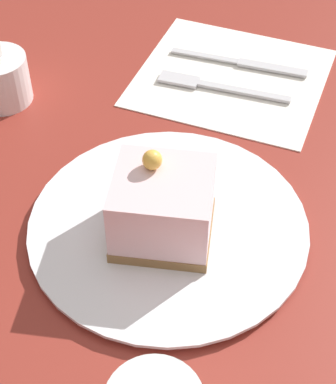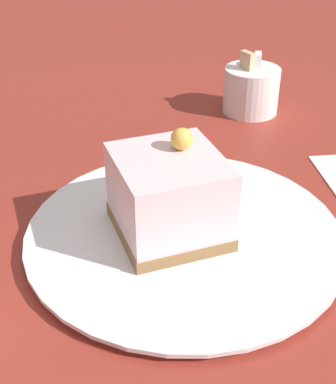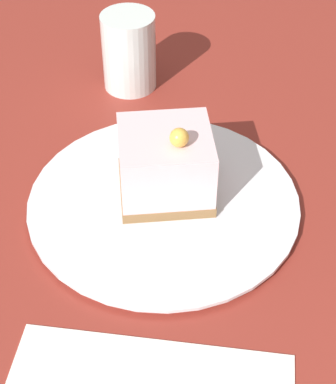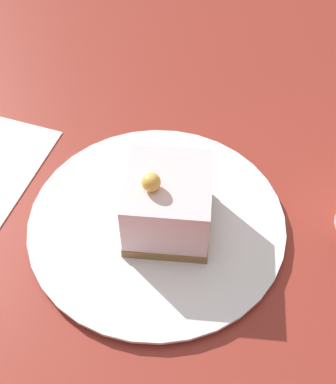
# 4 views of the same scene
# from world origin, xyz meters

# --- Properties ---
(ground_plane) EXTENTS (4.00, 4.00, 0.00)m
(ground_plane) POSITION_xyz_m (0.00, 0.00, 0.00)
(ground_plane) COLOR maroon
(plate) EXTENTS (0.28, 0.28, 0.01)m
(plate) POSITION_xyz_m (-0.03, 0.02, 0.01)
(plate) COLOR white
(plate) RESTS_ON ground_plane
(cake_slice) EXTENTS (0.09, 0.10, 0.09)m
(cake_slice) POSITION_xyz_m (-0.04, 0.02, 0.05)
(cake_slice) COLOR olive
(cake_slice) RESTS_ON plate
(sugar_bowl) EXTENTS (0.07, 0.07, 0.08)m
(sugar_bowl) POSITION_xyz_m (0.14, 0.26, 0.03)
(sugar_bowl) COLOR white
(sugar_bowl) RESTS_ON ground_plane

